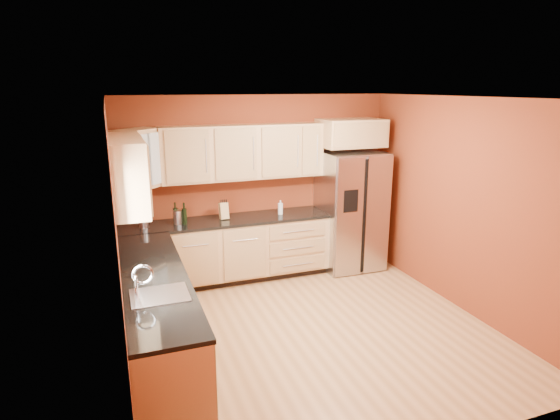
% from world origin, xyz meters
% --- Properties ---
extents(floor, '(4.00, 4.00, 0.00)m').
position_xyz_m(floor, '(0.00, 0.00, 0.00)').
color(floor, '#A06C3D').
rests_on(floor, ground).
extents(ceiling, '(4.00, 4.00, 0.00)m').
position_xyz_m(ceiling, '(0.00, 0.00, 2.60)').
color(ceiling, silver).
rests_on(ceiling, wall_back).
extents(wall_back, '(4.00, 0.04, 2.60)m').
position_xyz_m(wall_back, '(0.00, 2.00, 1.30)').
color(wall_back, maroon).
rests_on(wall_back, floor).
extents(wall_front, '(4.00, 0.04, 2.60)m').
position_xyz_m(wall_front, '(0.00, -2.00, 1.30)').
color(wall_front, maroon).
rests_on(wall_front, floor).
extents(wall_left, '(0.04, 4.00, 2.60)m').
position_xyz_m(wall_left, '(-2.00, 0.00, 1.30)').
color(wall_left, maroon).
rests_on(wall_left, floor).
extents(wall_right, '(0.04, 4.00, 2.60)m').
position_xyz_m(wall_right, '(2.00, 0.00, 1.30)').
color(wall_right, maroon).
rests_on(wall_right, floor).
extents(base_cabinets_back, '(2.90, 0.60, 0.88)m').
position_xyz_m(base_cabinets_back, '(-0.55, 1.70, 0.44)').
color(base_cabinets_back, tan).
rests_on(base_cabinets_back, floor).
extents(base_cabinets_left, '(0.60, 2.80, 0.88)m').
position_xyz_m(base_cabinets_left, '(-1.70, 0.00, 0.44)').
color(base_cabinets_left, tan).
rests_on(base_cabinets_left, floor).
extents(countertop_back, '(2.90, 0.62, 0.04)m').
position_xyz_m(countertop_back, '(-0.55, 1.69, 0.90)').
color(countertop_back, black).
rests_on(countertop_back, base_cabinets_back).
extents(countertop_left, '(0.62, 2.80, 0.04)m').
position_xyz_m(countertop_left, '(-1.69, 0.00, 0.90)').
color(countertop_left, black).
rests_on(countertop_left, base_cabinets_left).
extents(upper_cabinets_back, '(2.30, 0.33, 0.75)m').
position_xyz_m(upper_cabinets_back, '(-0.25, 1.83, 1.83)').
color(upper_cabinets_back, tan).
rests_on(upper_cabinets_back, wall_back).
extents(upper_cabinets_left, '(0.33, 1.35, 0.75)m').
position_xyz_m(upper_cabinets_left, '(-1.83, 0.72, 1.83)').
color(upper_cabinets_left, tan).
rests_on(upper_cabinets_left, wall_left).
extents(corner_upper_cabinet, '(0.67, 0.67, 0.75)m').
position_xyz_m(corner_upper_cabinet, '(-1.67, 1.67, 1.83)').
color(corner_upper_cabinet, tan).
rests_on(corner_upper_cabinet, wall_back).
extents(over_fridge_cabinet, '(0.92, 0.60, 0.40)m').
position_xyz_m(over_fridge_cabinet, '(1.35, 1.70, 2.05)').
color(over_fridge_cabinet, tan).
rests_on(over_fridge_cabinet, wall_back).
extents(refrigerator, '(0.90, 0.75, 1.78)m').
position_xyz_m(refrigerator, '(1.35, 1.62, 0.89)').
color(refrigerator, silver).
rests_on(refrigerator, floor).
extents(window, '(0.03, 0.90, 1.00)m').
position_xyz_m(window, '(-1.98, -0.50, 1.55)').
color(window, white).
rests_on(window, wall_left).
extents(sink_faucet, '(0.50, 0.42, 0.30)m').
position_xyz_m(sink_faucet, '(-1.69, -0.50, 1.07)').
color(sink_faucet, silver).
rests_on(sink_faucet, countertop_left).
extents(canister_left, '(0.13, 0.13, 0.19)m').
position_xyz_m(canister_left, '(-1.66, 1.67, 1.01)').
color(canister_left, silver).
rests_on(canister_left, countertop_back).
extents(canister_right, '(0.14, 0.14, 0.19)m').
position_xyz_m(canister_right, '(-1.22, 1.68, 1.02)').
color(canister_right, silver).
rests_on(canister_right, countertop_back).
extents(wine_bottle_a, '(0.08, 0.08, 0.29)m').
position_xyz_m(wine_bottle_a, '(-1.24, 1.75, 1.06)').
color(wine_bottle_a, black).
rests_on(wine_bottle_a, countertop_back).
extents(wine_bottle_b, '(0.08, 0.08, 0.30)m').
position_xyz_m(wine_bottle_b, '(-1.14, 1.65, 1.07)').
color(wine_bottle_b, black).
rests_on(wine_bottle_b, countertop_back).
extents(knife_block, '(0.12, 0.11, 0.23)m').
position_xyz_m(knife_block, '(-0.58, 1.73, 1.03)').
color(knife_block, tan).
rests_on(knife_block, countertop_back).
extents(soap_dispenser, '(0.07, 0.07, 0.21)m').
position_xyz_m(soap_dispenser, '(0.24, 1.68, 1.02)').
color(soap_dispenser, silver).
rests_on(soap_dispenser, countertop_back).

